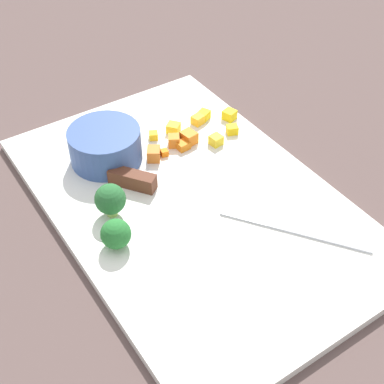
{
  "coord_description": "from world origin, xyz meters",
  "views": [
    {
      "loc": [
        0.39,
        -0.26,
        0.46
      ],
      "look_at": [
        0.0,
        0.0,
        0.02
      ],
      "focal_mm": 50.42,
      "sensor_mm": 36.0,
      "label": 1
    }
  ],
  "objects": [
    {
      "name": "pepper_dice_5",
      "position": [
        -0.13,
        0.1,
        0.02
      ],
      "size": [
        0.02,
        0.02,
        0.01
      ],
      "primitive_type": "cube",
      "rotation": [
        0.0,
        0.0,
        0.44
      ],
      "color": "yellow",
      "rests_on": "cutting_board"
    },
    {
      "name": "cutting_board",
      "position": [
        0.0,
        0.0,
        0.01
      ],
      "size": [
        0.47,
        0.31,
        0.01
      ],
      "primitive_type": "cube",
      "color": "white",
      "rests_on": "ground_plane"
    },
    {
      "name": "pepper_dice_3",
      "position": [
        -0.12,
        0.09,
        0.02
      ],
      "size": [
        0.02,
        0.02,
        0.01
      ],
      "primitive_type": "cube",
      "rotation": [
        0.0,
        0.0,
        0.22
      ],
      "color": "yellow",
      "rests_on": "cutting_board"
    },
    {
      "name": "broccoli_floret_0",
      "position": [
        -0.03,
        -0.09,
        0.04
      ],
      "size": [
        0.04,
        0.04,
        0.04
      ],
      "color": "#98C157",
      "rests_on": "cutting_board"
    },
    {
      "name": "chef_knife",
      "position": [
        0.0,
        -0.0,
        0.02
      ],
      "size": [
        0.27,
        0.2,
        0.02
      ],
      "rotation": [
        0.0,
        0.0,
        0.63
      ],
      "color": "silver",
      "rests_on": "cutting_board"
    },
    {
      "name": "pepper_dice_6",
      "position": [
        -0.07,
        0.08,
        0.02
      ],
      "size": [
        0.02,
        0.02,
        0.01
      ],
      "primitive_type": "cube",
      "rotation": [
        0.0,
        0.0,
        0.13
      ],
      "color": "yellow",
      "rests_on": "cutting_board"
    },
    {
      "name": "carrot_dice_4",
      "position": [
        -0.09,
        0.04,
        0.02
      ],
      "size": [
        0.02,
        0.02,
        0.01
      ],
      "primitive_type": "cube",
      "rotation": [
        0.0,
        0.0,
        1.63
      ],
      "color": "orange",
      "rests_on": "cutting_board"
    },
    {
      "name": "prep_bowl",
      "position": [
        -0.12,
        -0.05,
        0.03
      ],
      "size": [
        0.09,
        0.09,
        0.04
      ],
      "primitive_type": "cylinder",
      "color": "#395593",
      "rests_on": "cutting_board"
    },
    {
      "name": "carrot_dice_0",
      "position": [
        -0.09,
        0.02,
        0.02
      ],
      "size": [
        0.01,
        0.01,
        0.01
      ],
      "primitive_type": "cube",
      "rotation": [
        0.0,
        0.0,
        1.35
      ],
      "color": "orange",
      "rests_on": "cutting_board"
    },
    {
      "name": "pepper_dice_1",
      "position": [
        -0.08,
        0.12,
        0.02
      ],
      "size": [
        0.02,
        0.02,
        0.01
      ],
      "primitive_type": "cube",
      "rotation": [
        0.0,
        0.0,
        1.17
      ],
      "color": "yellow",
      "rests_on": "cutting_board"
    },
    {
      "name": "carrot_dice_1",
      "position": [
        -0.1,
        0.04,
        0.02
      ],
      "size": [
        0.02,
        0.02,
        0.02
      ],
      "primitive_type": "cube",
      "rotation": [
        0.0,
        0.0,
        1.04
      ],
      "color": "orange",
      "rests_on": "cutting_board"
    },
    {
      "name": "pepper_dice_2",
      "position": [
        -0.13,
        0.02,
        0.02
      ],
      "size": [
        0.02,
        0.02,
        0.01
      ],
      "primitive_type": "cube",
      "rotation": [
        0.0,
        0.0,
        2.68
      ],
      "color": "yellow",
      "rests_on": "cutting_board"
    },
    {
      "name": "carrot_dice_2",
      "position": [
        -0.09,
        -0.0,
        0.02
      ],
      "size": [
        0.02,
        0.02,
        0.02
      ],
      "primitive_type": "cube",
      "rotation": [
        0.0,
        0.0,
        0.98
      ],
      "color": "orange",
      "rests_on": "cutting_board"
    },
    {
      "name": "carrot_dice_3",
      "position": [
        -0.09,
        0.06,
        0.02
      ],
      "size": [
        0.02,
        0.02,
        0.02
      ],
      "primitive_type": "cube",
      "rotation": [
        0.0,
        0.0,
        0.15
      ],
      "color": "orange",
      "rests_on": "cutting_board"
    },
    {
      "name": "pepper_dice_4",
      "position": [
        -0.12,
        0.05,
        0.02
      ],
      "size": [
        0.02,
        0.02,
        0.01
      ],
      "primitive_type": "cube",
      "rotation": [
        0.0,
        0.0,
        0.67
      ],
      "color": "yellow",
      "rests_on": "cutting_board"
    },
    {
      "name": "ground_plane",
      "position": [
        0.0,
        0.0,
        0.0
      ],
      "size": [
        4.0,
        4.0,
        0.0
      ],
      "primitive_type": "plane",
      "color": "brown"
    },
    {
      "name": "broccoli_floret_1",
      "position": [
        0.02,
        -0.11,
        0.03
      ],
      "size": [
        0.03,
        0.03,
        0.04
      ],
      "color": "#81C05B",
      "rests_on": "cutting_board"
    },
    {
      "name": "pepper_dice_0",
      "position": [
        -0.11,
        0.13,
        0.02
      ],
      "size": [
        0.02,
        0.02,
        0.01
      ],
      "primitive_type": "cube",
      "rotation": [
        0.0,
        0.0,
        0.29
      ],
      "color": "yellow",
      "rests_on": "cutting_board"
    }
  ]
}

